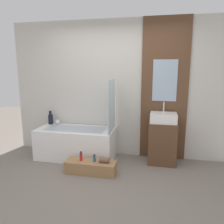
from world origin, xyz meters
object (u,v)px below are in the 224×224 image
bottle_soap_secondary (94,158)px  vase_tall_dark (51,119)px  sink (163,118)px  vase_round_light (58,122)px  wooden_step_bench (91,167)px  bathtub (76,143)px  bottle_soap_primary (81,156)px

bottle_soap_secondary → vase_tall_dark: bearing=145.6°
sink → bottle_soap_secondary: sink is taller
sink → vase_round_light: bearing=176.4°
wooden_step_bench → sink: 1.52m
vase_round_light → wooden_step_bench: bearing=-39.9°
sink → bottle_soap_secondary: size_ratio=3.60×
bathtub → vase_round_light: bearing=153.9°
bathtub → wooden_step_bench: bathtub is taller
wooden_step_bench → bottle_soap_secondary: size_ratio=6.52×
bathtub → vase_round_light: (-0.48, 0.24, 0.33)m
sink → bottle_soap_primary: (-1.31, -0.66, -0.57)m
bathtub → vase_tall_dark: (-0.64, 0.24, 0.40)m
bathtub → sink: bearing=3.7°
bottle_soap_secondary → bottle_soap_primary: bearing=180.0°
wooden_step_bench → bottle_soap_primary: (-0.17, 0.00, 0.17)m
vase_tall_dark → bottle_soap_primary: bearing=-40.4°
bathtub → bottle_soap_primary: bathtub is taller
sink → vase_round_light: sink is taller
wooden_step_bench → sink: size_ratio=1.81×
bathtub → bottle_soap_secondary: size_ratio=11.48×
vase_round_light → vase_tall_dark: bearing=179.6°
bathtub → bottle_soap_primary: size_ratio=9.29×
bathtub → bottle_soap_primary: 0.64m
bathtub → vase_tall_dark: vase_tall_dark is taller
sink → bottle_soap_primary: sink is taller
sink → vase_round_light: 2.12m
sink → vase_tall_dark: sink is taller
bathtub → vase_tall_dark: 0.79m
sink → bottle_soap_primary: size_ratio=2.91×
vase_round_light → bottle_soap_secondary: bearing=-38.2°
vase_tall_dark → bathtub: bearing=-20.5°
sink → vase_round_light: size_ratio=4.74×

